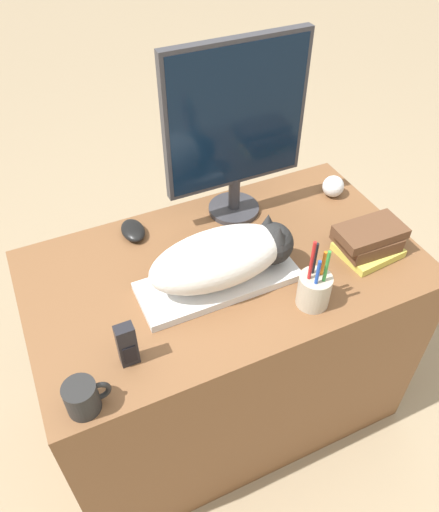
{
  "coord_description": "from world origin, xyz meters",
  "views": [
    {
      "loc": [
        -0.44,
        -0.59,
        1.74
      ],
      "look_at": [
        -0.02,
        0.31,
        0.79
      ],
      "focal_mm": 35.0,
      "sensor_mm": 36.0,
      "label": 1
    }
  ],
  "objects_px": {
    "monitor": "(236,123)",
    "book_stack": "(368,240)",
    "coffee_mug": "(83,397)",
    "pen_cup": "(314,289)",
    "cat": "(227,256)",
    "computer_mouse": "(133,230)",
    "baseball": "(333,186)",
    "phone": "(127,345)",
    "keyboard": "(218,281)"
  },
  "relations": [
    {
      "from": "coffee_mug",
      "to": "pen_cup",
      "type": "relative_size",
      "value": 0.47
    },
    {
      "from": "keyboard",
      "to": "phone",
      "type": "distance_m",
      "value": 0.33
    },
    {
      "from": "monitor",
      "to": "book_stack",
      "type": "bearing_deg",
      "value": -51.59
    },
    {
      "from": "cat",
      "to": "pen_cup",
      "type": "distance_m",
      "value": 0.24
    },
    {
      "from": "pen_cup",
      "to": "keyboard",
      "type": "bearing_deg",
      "value": 140.52
    },
    {
      "from": "computer_mouse",
      "to": "pen_cup",
      "type": "relative_size",
      "value": 0.49
    },
    {
      "from": "coffee_mug",
      "to": "pen_cup",
      "type": "height_order",
      "value": "pen_cup"
    },
    {
      "from": "baseball",
      "to": "book_stack",
      "type": "distance_m",
      "value": 0.29
    },
    {
      "from": "pen_cup",
      "to": "computer_mouse",
      "type": "bearing_deg",
      "value": 126.85
    },
    {
      "from": "baseball",
      "to": "book_stack",
      "type": "relative_size",
      "value": 0.36
    },
    {
      "from": "computer_mouse",
      "to": "cat",
      "type": "bearing_deg",
      "value": -59.9
    },
    {
      "from": "cat",
      "to": "baseball",
      "type": "xyz_separation_m",
      "value": [
        0.49,
        0.21,
        -0.06
      ]
    },
    {
      "from": "keyboard",
      "to": "monitor",
      "type": "height_order",
      "value": "monitor"
    },
    {
      "from": "keyboard",
      "to": "book_stack",
      "type": "height_order",
      "value": "book_stack"
    },
    {
      "from": "monitor",
      "to": "baseball",
      "type": "bearing_deg",
      "value": -10.14
    },
    {
      "from": "coffee_mug",
      "to": "baseball",
      "type": "height_order",
      "value": "coffee_mug"
    },
    {
      "from": "computer_mouse",
      "to": "phone",
      "type": "xyz_separation_m",
      "value": [
        -0.15,
        -0.44,
        0.05
      ]
    },
    {
      "from": "monitor",
      "to": "book_stack",
      "type": "relative_size",
      "value": 2.79
    },
    {
      "from": "baseball",
      "to": "phone",
      "type": "distance_m",
      "value": 0.89
    },
    {
      "from": "cat",
      "to": "book_stack",
      "type": "height_order",
      "value": "cat"
    },
    {
      "from": "monitor",
      "to": "phone",
      "type": "distance_m",
      "value": 0.68
    },
    {
      "from": "pen_cup",
      "to": "book_stack",
      "type": "xyz_separation_m",
      "value": [
        0.25,
        0.1,
        -0.01
      ]
    },
    {
      "from": "coffee_mug",
      "to": "pen_cup",
      "type": "bearing_deg",
      "value": 4.77
    },
    {
      "from": "coffee_mug",
      "to": "baseball",
      "type": "distance_m",
      "value": 1.04
    },
    {
      "from": "computer_mouse",
      "to": "pen_cup",
      "type": "xyz_separation_m",
      "value": [
        0.35,
        -0.46,
        0.04
      ]
    },
    {
      "from": "book_stack",
      "to": "computer_mouse",
      "type": "bearing_deg",
      "value": 148.85
    },
    {
      "from": "monitor",
      "to": "cat",
      "type": "bearing_deg",
      "value": -119.86
    },
    {
      "from": "pen_cup",
      "to": "book_stack",
      "type": "distance_m",
      "value": 0.27
    },
    {
      "from": "monitor",
      "to": "phone",
      "type": "relative_size",
      "value": 4.39
    },
    {
      "from": "monitor",
      "to": "coffee_mug",
      "type": "height_order",
      "value": "monitor"
    },
    {
      "from": "coffee_mug",
      "to": "phone",
      "type": "xyz_separation_m",
      "value": [
        0.13,
        0.08,
        0.02
      ]
    },
    {
      "from": "cat",
      "to": "computer_mouse",
      "type": "relative_size",
      "value": 3.83
    },
    {
      "from": "cat",
      "to": "computer_mouse",
      "type": "xyz_separation_m",
      "value": [
        -0.17,
        0.3,
        -0.08
      ]
    },
    {
      "from": "cat",
      "to": "phone",
      "type": "relative_size",
      "value": 3.3
    },
    {
      "from": "cat",
      "to": "computer_mouse",
      "type": "height_order",
      "value": "cat"
    },
    {
      "from": "cat",
      "to": "coffee_mug",
      "type": "relative_size",
      "value": 3.98
    },
    {
      "from": "pen_cup",
      "to": "phone",
      "type": "height_order",
      "value": "pen_cup"
    },
    {
      "from": "monitor",
      "to": "coffee_mug",
      "type": "xyz_separation_m",
      "value": [
        -0.61,
        -0.49,
        -0.27
      ]
    },
    {
      "from": "computer_mouse",
      "to": "coffee_mug",
      "type": "xyz_separation_m",
      "value": [
        -0.27,
        -0.52,
        0.02
      ]
    },
    {
      "from": "monitor",
      "to": "coffee_mug",
      "type": "bearing_deg",
      "value": -140.98
    },
    {
      "from": "book_stack",
      "to": "coffee_mug",
      "type": "bearing_deg",
      "value": -169.97
    },
    {
      "from": "phone",
      "to": "book_stack",
      "type": "distance_m",
      "value": 0.75
    },
    {
      "from": "book_stack",
      "to": "baseball",
      "type": "bearing_deg",
      "value": 75.92
    },
    {
      "from": "computer_mouse",
      "to": "baseball",
      "type": "distance_m",
      "value": 0.67
    },
    {
      "from": "coffee_mug",
      "to": "pen_cup",
      "type": "distance_m",
      "value": 0.63
    },
    {
      "from": "cat",
      "to": "pen_cup",
      "type": "bearing_deg",
      "value": -43.36
    },
    {
      "from": "keyboard",
      "to": "phone",
      "type": "height_order",
      "value": "phone"
    },
    {
      "from": "pen_cup",
      "to": "baseball",
      "type": "relative_size",
      "value": 3.07
    },
    {
      "from": "pen_cup",
      "to": "cat",
      "type": "bearing_deg",
      "value": 136.64
    },
    {
      "from": "keyboard",
      "to": "coffee_mug",
      "type": "height_order",
      "value": "coffee_mug"
    }
  ]
}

